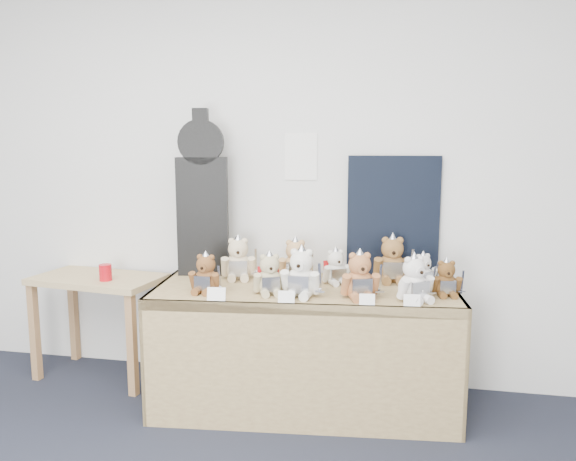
% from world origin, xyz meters
% --- Properties ---
extents(room_shell, '(6.00, 6.00, 6.00)m').
position_xyz_m(room_shell, '(0.44, 2.49, 1.48)').
color(room_shell, white).
rests_on(room_shell, floor).
extents(display_table, '(1.82, 0.90, 0.73)m').
position_xyz_m(display_table, '(0.54, 2.01, 0.57)').
color(display_table, olive).
rests_on(display_table, floor).
extents(side_table, '(0.89, 0.57, 0.69)m').
position_xyz_m(side_table, '(-0.88, 2.23, 0.57)').
color(side_table, tan).
rests_on(side_table, floor).
extents(guitar_case, '(0.33, 0.16, 1.05)m').
position_xyz_m(guitar_case, '(-0.16, 2.27, 1.24)').
color(guitar_case, black).
rests_on(guitar_case, display_table).
extents(navy_board, '(0.57, 0.05, 0.76)m').
position_xyz_m(navy_board, '(1.03, 2.46, 1.11)').
color(navy_board, black).
rests_on(navy_board, display_table).
extents(red_cup, '(0.08, 0.08, 0.11)m').
position_xyz_m(red_cup, '(-0.77, 2.13, 0.75)').
color(red_cup, '#B60C16').
rests_on(red_cup, side_table).
extents(teddy_front_far_left, '(0.20, 0.17, 0.25)m').
position_xyz_m(teddy_front_far_left, '(0.01, 1.84, 0.83)').
color(teddy_front_far_left, brown).
rests_on(teddy_front_far_left, display_table).
extents(teddy_front_left, '(0.22, 0.20, 0.26)m').
position_xyz_m(teddy_front_left, '(0.37, 1.88, 0.84)').
color(teddy_front_left, tan).
rests_on(teddy_front_left, display_table).
extents(teddy_front_centre, '(0.25, 0.21, 0.30)m').
position_xyz_m(teddy_front_centre, '(0.55, 1.87, 0.85)').
color(teddy_front_centre, silver).
rests_on(teddy_front_centre, display_table).
extents(teddy_front_right, '(0.24, 0.22, 0.29)m').
position_xyz_m(teddy_front_right, '(0.87, 1.90, 0.85)').
color(teddy_front_right, '#A2653D').
rests_on(teddy_front_right, display_table).
extents(teddy_front_far_right, '(0.23, 0.23, 0.28)m').
position_xyz_m(teddy_front_far_right, '(1.16, 1.90, 0.84)').
color(teddy_front_far_right, silver).
rests_on(teddy_front_far_right, display_table).
extents(teddy_front_end, '(0.19, 0.16, 0.23)m').
position_xyz_m(teddy_front_end, '(1.33, 2.04, 0.82)').
color(teddy_front_end, brown).
rests_on(teddy_front_end, display_table).
extents(teddy_back_left, '(0.25, 0.22, 0.30)m').
position_xyz_m(teddy_back_left, '(0.10, 2.19, 0.85)').
color(teddy_back_left, beige).
rests_on(teddy_back_left, display_table).
extents(teddy_back_centre_left, '(0.24, 0.20, 0.28)m').
position_xyz_m(teddy_back_centre_left, '(0.45, 2.25, 0.85)').
color(teddy_back_centre_left, tan).
rests_on(teddy_back_centre_left, display_table).
extents(teddy_back_centre_right, '(0.20, 0.19, 0.24)m').
position_xyz_m(teddy_back_centre_right, '(0.70, 2.19, 0.83)').
color(teddy_back_centre_right, silver).
rests_on(teddy_back_centre_right, display_table).
extents(teddy_back_right, '(0.26, 0.22, 0.32)m').
position_xyz_m(teddy_back_right, '(1.03, 2.31, 0.86)').
color(teddy_back_right, olive).
rests_on(teddy_back_right, display_table).
extents(teddy_back_end, '(0.18, 0.18, 0.22)m').
position_xyz_m(teddy_back_end, '(1.22, 2.23, 0.82)').
color(teddy_back_end, white).
rests_on(teddy_back_end, display_table).
extents(entry_card_a, '(0.10, 0.03, 0.07)m').
position_xyz_m(entry_card_a, '(0.12, 1.69, 0.77)').
color(entry_card_a, white).
rests_on(entry_card_a, display_table).
extents(entry_card_b, '(0.09, 0.03, 0.06)m').
position_xyz_m(entry_card_b, '(0.50, 1.72, 0.77)').
color(entry_card_b, white).
rests_on(entry_card_b, display_table).
extents(entry_card_c, '(0.08, 0.03, 0.06)m').
position_xyz_m(entry_card_c, '(0.92, 1.76, 0.76)').
color(entry_card_c, white).
rests_on(entry_card_c, display_table).
extents(entry_card_d, '(0.09, 0.03, 0.06)m').
position_xyz_m(entry_card_d, '(1.14, 1.79, 0.77)').
color(entry_card_d, white).
rests_on(entry_card_d, display_table).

